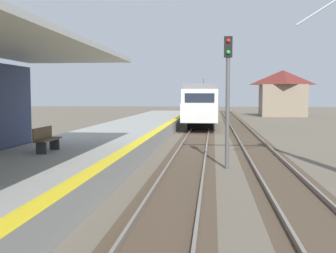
{
  "coord_description": "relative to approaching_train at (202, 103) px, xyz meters",
  "views": [
    {
      "loc": [
        2.95,
        1.42,
        2.92
      ],
      "look_at": [
        1.78,
        12.22,
        2.1
      ],
      "focal_mm": 44.43,
      "sensor_mm": 36.0,
      "label": 1
    }
  ],
  "objects": [
    {
      "name": "distant_trackside_house",
      "position": [
        10.65,
        18.05,
        1.16
      ],
      "size": [
        6.6,
        5.28,
        6.4
      ],
      "color": "#7F705B",
      "rests_on": "ground"
    },
    {
      "name": "approaching_train",
      "position": [
        0.0,
        0.0,
        0.0
      ],
      "size": [
        2.93,
        19.6,
        4.76
      ],
      "color": "silver",
      "rests_on": "ground"
    },
    {
      "name": "platform_bench",
      "position": [
        -4.89,
        -26.99,
        -0.8
      ],
      "size": [
        0.45,
        1.6,
        0.88
      ],
      "color": "brown",
      "rests_on": "station_platform"
    },
    {
      "name": "station_platform",
      "position": [
        -4.4,
        -26.62,
        -1.73
      ],
      "size": [
        5.0,
        80.0,
        0.91
      ],
      "color": "#999993",
      "rests_on": "ground"
    },
    {
      "name": "track_pair_nearest_platform",
      "position": [
        -0.0,
        -22.62,
        -2.13
      ],
      "size": [
        2.34,
        120.0,
        0.16
      ],
      "color": "#4C3D2D",
      "rests_on": "ground"
    },
    {
      "name": "rail_signal_post",
      "position": [
        1.62,
        -24.71,
        1.02
      ],
      "size": [
        0.32,
        0.34,
        5.2
      ],
      "color": "#4C4C4C",
      "rests_on": "ground"
    },
    {
      "name": "track_pair_middle",
      "position": [
        3.4,
        -22.62,
        -2.13
      ],
      "size": [
        2.34,
        120.0,
        0.16
      ],
      "color": "#4C3D2D",
      "rests_on": "ground"
    }
  ]
}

